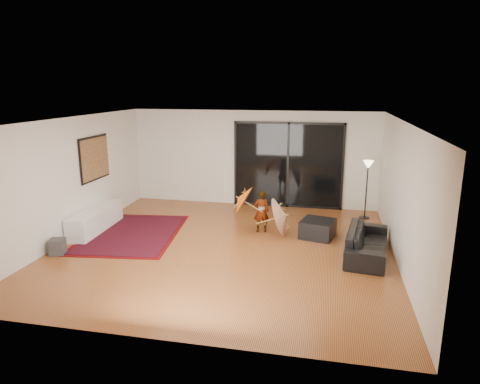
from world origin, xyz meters
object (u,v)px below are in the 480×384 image
(media_console, at_px, (96,220))
(ottoman, at_px, (318,229))
(child, at_px, (261,212))
(sofa, at_px, (367,242))

(media_console, relative_size, ottoman, 2.71)
(child, bearing_deg, sofa, 140.16)
(media_console, height_order, ottoman, media_console)
(sofa, bearing_deg, ottoman, 56.10)
(media_console, bearing_deg, sofa, -4.86)
(ottoman, bearing_deg, child, 175.50)
(child, bearing_deg, ottoman, 158.89)
(ottoman, xyz_separation_m, child, (-1.32, 0.10, 0.30))
(media_console, distance_m, sofa, 6.21)
(sofa, relative_size, child, 1.94)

